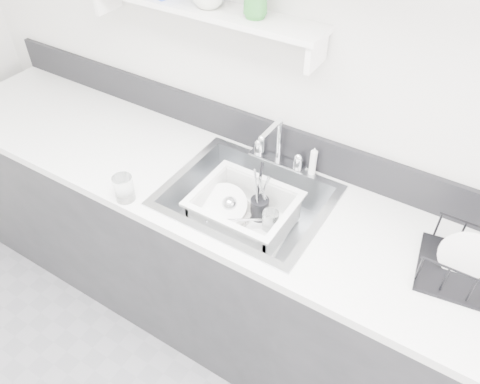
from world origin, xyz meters
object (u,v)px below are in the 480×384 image
Objects in this scene: wash_tub at (244,212)px; dish_rack at (479,265)px; sink at (246,212)px; counter_run at (246,269)px.

dish_rack is (0.86, 0.06, 0.15)m from wash_tub.
dish_rack is at bearing 4.05° from wash_tub.
sink is 0.86m from dish_rack.
dish_rack reaches higher than counter_run.
sink is at bearing 18.63° from wash_tub.
wash_tub is at bearing 175.51° from dish_rack.
dish_rack is at bearing 3.87° from counter_run.
wash_tub is at bearing -161.37° from sink.
sink is 0.01m from wash_tub.
wash_tub is (-0.01, -0.00, 0.37)m from counter_run.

